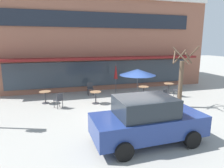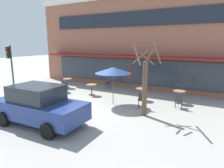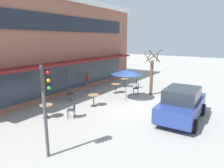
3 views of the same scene
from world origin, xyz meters
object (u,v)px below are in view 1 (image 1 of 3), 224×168
(cafe_table_near_wall, at_px, (96,95))
(cafe_chair_0, at_px, (178,89))
(cafe_chair_1, at_px, (59,99))
(street_tree, at_px, (181,79))
(patio_umbrella_cream_folded, at_px, (116,71))
(parked_sedan, at_px, (147,120))
(cafe_table_by_tree, at_px, (144,90))
(cafe_chair_2, at_px, (164,95))
(patio_umbrella_green_folded, at_px, (138,72))
(cafe_chair_3, at_px, (90,88))
(cafe_table_streetside, at_px, (45,95))
(cafe_table_mid_patio, at_px, (168,87))

(cafe_table_near_wall, bearing_deg, cafe_chair_0, 0.11)
(cafe_chair_1, xyz_separation_m, street_tree, (6.76, -1.72, 1.12))
(patio_umbrella_cream_folded, height_order, parked_sedan, patio_umbrella_cream_folded)
(cafe_table_by_tree, relative_size, street_tree, 0.21)
(cafe_chair_2, bearing_deg, patio_umbrella_green_folded, -178.84)
(cafe_chair_1, height_order, street_tree, street_tree)
(cafe_table_near_wall, bearing_deg, cafe_chair_1, -172.87)
(cafe_table_by_tree, distance_m, cafe_chair_3, 3.79)
(cafe_table_streetside, distance_m, cafe_chair_3, 3.28)
(cafe_table_near_wall, height_order, cafe_chair_2, cafe_chair_2)
(cafe_table_near_wall, relative_size, cafe_chair_0, 0.85)
(parked_sedan, bearing_deg, patio_umbrella_cream_folded, 81.90)
(patio_umbrella_cream_folded, bearing_deg, cafe_table_mid_patio, -17.57)
(cafe_table_streetside, xyz_separation_m, cafe_chair_1, (0.79, -1.19, 0.01))
(patio_umbrella_cream_folded, bearing_deg, cafe_table_by_tree, -48.08)
(cafe_chair_3, height_order, parked_sedan, parked_sedan)
(cafe_chair_2, bearing_deg, cafe_table_by_tree, 112.57)
(cafe_table_by_tree, relative_size, parked_sedan, 0.18)
(patio_umbrella_green_folded, height_order, cafe_chair_1, patio_umbrella_green_folded)
(cafe_chair_1, bearing_deg, cafe_table_streetside, 123.52)
(cafe_chair_0, bearing_deg, cafe_table_streetside, 174.19)
(cafe_table_streetside, bearing_deg, cafe_chair_3, 22.82)
(cafe_table_streetside, relative_size, cafe_chair_0, 0.85)
(parked_sedan, bearing_deg, cafe_chair_1, 121.73)
(street_tree, bearing_deg, cafe_chair_1, 165.70)
(street_tree, bearing_deg, cafe_chair_2, 116.53)
(cafe_table_by_tree, xyz_separation_m, patio_umbrella_cream_folded, (-1.48, 1.65, 1.11))
(cafe_table_streetside, height_order, cafe_chair_2, cafe_chair_2)
(parked_sedan, bearing_deg, cafe_chair_0, 46.92)
(cafe_table_near_wall, bearing_deg, cafe_table_by_tree, 8.51)
(cafe_table_streetside, height_order, cafe_table_mid_patio, same)
(patio_umbrella_cream_folded, distance_m, street_tree, 4.91)
(cafe_chair_1, relative_size, street_tree, 0.25)
(cafe_table_streetside, distance_m, parked_sedan, 7.31)
(patio_umbrella_cream_folded, height_order, cafe_chair_1, patio_umbrella_cream_folded)
(cafe_table_by_tree, xyz_separation_m, cafe_chair_1, (-5.64, -0.79, 0.01))
(cafe_table_mid_patio, height_order, patio_umbrella_cream_folded, patio_umbrella_cream_folded)
(cafe_table_by_tree, relative_size, cafe_chair_1, 0.85)
(cafe_table_mid_patio, xyz_separation_m, street_tree, (-1.10, -2.99, 1.13))
(cafe_table_mid_patio, bearing_deg, cafe_chair_2, -128.01)
(cafe_table_near_wall, height_order, parked_sedan, parked_sedan)
(patio_umbrella_green_folded, height_order, cafe_chair_0, patio_umbrella_green_folded)
(cafe_table_mid_patio, distance_m, cafe_chair_0, 1.00)
(cafe_table_near_wall, xyz_separation_m, patio_umbrella_green_folded, (2.28, -1.07, 1.51))
(cafe_chair_2, bearing_deg, cafe_chair_3, 141.53)
(patio_umbrella_cream_folded, bearing_deg, parked_sedan, -98.10)
(cafe_table_streetside, height_order, patio_umbrella_green_folded, patio_umbrella_green_folded)
(cafe_table_streetside, relative_size, cafe_chair_2, 0.85)
(cafe_table_by_tree, distance_m, cafe_chair_0, 2.46)
(cafe_table_mid_patio, distance_m, patio_umbrella_green_folded, 4.24)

